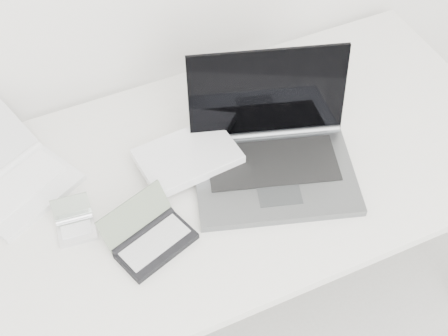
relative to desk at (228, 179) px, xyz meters
name	(u,v)px	position (x,y,z in m)	size (l,w,h in m)	color
desk	(228,179)	(0.00, 0.00, 0.00)	(1.60, 0.80, 0.73)	white
laptop_large	(253,153)	(0.07, -0.02, 0.09)	(0.58, 0.45, 0.28)	slate
netbook_open_white	(12,179)	(-0.54, 0.18, 0.07)	(0.38, 0.40, 0.11)	white
pda_silver	(75,224)	(-0.43, -0.02, 0.06)	(0.10, 0.11, 0.08)	silver
palmtop_charcoal	(150,238)	(-0.27, -0.14, 0.07)	(0.23, 0.21, 0.10)	black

